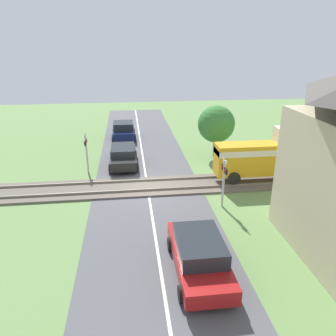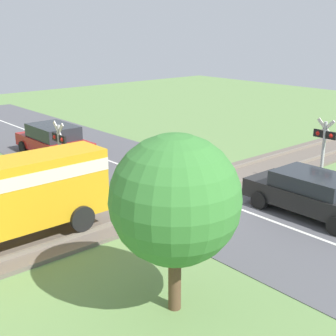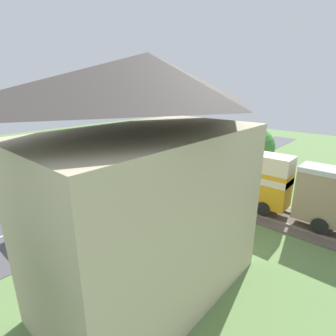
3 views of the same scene
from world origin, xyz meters
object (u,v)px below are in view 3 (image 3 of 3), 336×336
Objects in this scene: crossing_signal_east_approach at (168,179)px; station_building at (151,190)px; pedestrian_by_station at (234,219)px; car_behind_queue at (216,144)px; crossing_signal_west_approach at (148,144)px; car_near_crossing at (175,157)px; car_far_side at (67,212)px.

station_building reaches higher than crossing_signal_east_approach.
car_behind_queue is at bearing -145.40° from pedestrian_by_station.
car_near_crossing is at bearing 115.45° from crossing_signal_west_approach.
crossing_signal_west_approach is 16.14m from station_building.
car_near_crossing is 0.97× the size of car_far_side.
crossing_signal_west_approach and crossing_signal_east_approach have the same top height.
car_far_side is 5.66m from crossing_signal_east_approach.
car_behind_queue is at bearing -154.26° from station_building.
crossing_signal_west_approach is (1.12, -2.36, 1.02)m from car_near_crossing.
pedestrian_by_station is at bearing 53.80° from car_near_crossing.
car_far_side reaches higher than car_near_crossing.
crossing_signal_east_approach is (5.83, 7.60, 0.00)m from crossing_signal_west_approach.
crossing_signal_west_approach is (-10.88, -5.24, 0.98)m from car_far_side.
car_far_side is at bearing 25.70° from crossing_signal_west_approach.
car_behind_queue is 16.80m from pedestrian_by_station.
station_building is (19.06, 9.19, 2.98)m from car_behind_queue.
pedestrian_by_station is at bearing 34.60° from car_behind_queue.
car_near_crossing is 0.55× the size of station_building.
crossing_signal_east_approach reaches higher than car_near_crossing.
pedestrian_by_station is at bearing 63.78° from crossing_signal_west_approach.
car_near_crossing is 11.82m from pedestrian_by_station.
crossing_signal_east_approach is 1.68× the size of pedestrian_by_station.
station_building reaches higher than car_far_side.
crossing_signal_east_approach is (13.80, 5.24, 0.97)m from car_behind_queue.
car_far_side is 1.66× the size of crossing_signal_west_approach.
car_near_crossing is 2.69× the size of pedestrian_by_station.
crossing_signal_west_approach is (7.97, -2.36, 0.97)m from car_behind_queue.
car_far_side is at bearing 8.69° from car_behind_queue.
crossing_signal_east_approach reaches higher than pedestrian_by_station.
car_near_crossing is at bearing 0.00° from car_behind_queue.
crossing_signal_east_approach is at bearing 36.99° from car_near_crossing.
pedestrian_by_station is (-5.02, 6.66, -0.04)m from car_far_side.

